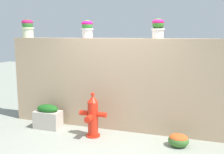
# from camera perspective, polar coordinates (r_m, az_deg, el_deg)

# --- Properties ---
(ground_plane) EXTENTS (24.00, 24.00, 0.00)m
(ground_plane) POSITION_cam_1_polar(r_m,az_deg,el_deg) (5.09, -1.64, -14.68)
(ground_plane) COLOR gray
(stone_wall) EXTENTS (5.09, 0.34, 1.98)m
(stone_wall) POSITION_cam_1_polar(r_m,az_deg,el_deg) (5.70, 1.72, -1.59)
(stone_wall) COLOR tan
(stone_wall) RESTS_ON ground
(potted_plant_0) EXTENTS (0.30, 0.30, 0.44)m
(potted_plant_0) POSITION_cam_1_polar(r_m,az_deg,el_deg) (6.64, -17.84, 10.30)
(potted_plant_0) COLOR beige
(potted_plant_0) RESTS_ON stone_wall
(potted_plant_1) EXTENTS (0.27, 0.27, 0.39)m
(potted_plant_1) POSITION_cam_1_polar(r_m,az_deg,el_deg) (5.88, -5.40, 10.60)
(potted_plant_1) COLOR silver
(potted_plant_1) RESTS_ON stone_wall
(potted_plant_2) EXTENTS (0.27, 0.27, 0.40)m
(potted_plant_2) POSITION_cam_1_polar(r_m,az_deg,el_deg) (5.46, 9.95, 10.62)
(potted_plant_2) COLOR silver
(potted_plant_2) RESTS_ON stone_wall
(fire_hydrant) EXTENTS (0.57, 0.44, 0.91)m
(fire_hydrant) POSITION_cam_1_polar(r_m,az_deg,el_deg) (5.38, -4.21, -8.57)
(fire_hydrant) COLOR red
(fire_hydrant) RESTS_ON ground
(flower_bush_left) EXTENTS (0.38, 0.34, 0.25)m
(flower_bush_left) POSITION_cam_1_polar(r_m,az_deg,el_deg) (5.17, 14.23, -13.04)
(flower_bush_left) COLOR #3F712F
(flower_bush_left) RESTS_ON ground
(planter_box) EXTENTS (0.58, 0.33, 0.54)m
(planter_box) POSITION_cam_1_polar(r_m,az_deg,el_deg) (6.05, -13.73, -8.38)
(planter_box) COLOR #B9AFA2
(planter_box) RESTS_ON ground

